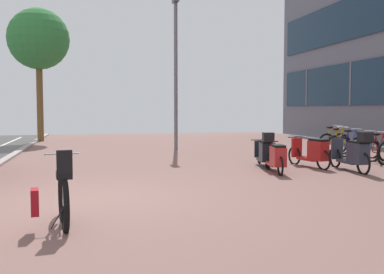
{
  "coord_description": "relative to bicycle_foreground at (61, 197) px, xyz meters",
  "views": [
    {
      "loc": [
        0.15,
        -7.84,
        1.62
      ],
      "look_at": [
        2.26,
        1.14,
        1.01
      ],
      "focal_mm": 40.82,
      "sensor_mm": 36.0,
      "label": 1
    }
  ],
  "objects": [
    {
      "name": "bicycle_rack_05",
      "position": [
        8.94,
        6.77,
        -0.06
      ],
      "size": [
        1.31,
        0.48,
        0.97
      ],
      "color": "black",
      "rests_on": "ground"
    },
    {
      "name": "lamp_post",
      "position": [
        3.67,
        10.48,
        2.85
      ],
      "size": [
        0.2,
        0.52,
        5.85
      ],
      "color": "slate",
      "rests_on": "ground"
    },
    {
      "name": "scooter_near",
      "position": [
        6.31,
        4.59,
        0.03
      ],
      "size": [
        0.64,
        1.75,
        0.83
      ],
      "color": "black",
      "rests_on": "ground"
    },
    {
      "name": "bicycle_rack_06",
      "position": [
        8.89,
        7.44,
        -0.05
      ],
      "size": [
        1.31,
        0.68,
        1.01
      ],
      "color": "black",
      "rests_on": "ground"
    },
    {
      "name": "bicycle_rack_04",
      "position": [
        8.98,
        6.09,
        -0.07
      ],
      "size": [
        1.3,
        0.48,
        0.94
      ],
      "color": "black",
      "rests_on": "ground"
    },
    {
      "name": "bicycle_foreground",
      "position": [
        0.0,
        0.0,
        0.0
      ],
      "size": [
        0.62,
        1.39,
        1.12
      ],
      "color": "black",
      "rests_on": "ground"
    },
    {
      "name": "scooter_extra",
      "position": [
        6.95,
        3.64,
        0.08
      ],
      "size": [
        0.52,
        1.92,
        1.07
      ],
      "color": "black",
      "rests_on": "ground"
    },
    {
      "name": "street_tree",
      "position": [
        -1.97,
        16.41,
        4.55
      ],
      "size": [
        2.95,
        2.95,
        6.46
      ],
      "color": "brown",
      "rests_on": "ground"
    },
    {
      "name": "ground",
      "position": [
        1.68,
        1.65,
        -0.42
      ],
      "size": [
        21.0,
        40.0,
        0.13
      ],
      "color": "#383432"
    },
    {
      "name": "bicycle_rack_03",
      "position": [
        9.0,
        5.41,
        -0.07
      ],
      "size": [
        1.24,
        0.47,
        0.93
      ],
      "color": "black",
      "rests_on": "ground"
    },
    {
      "name": "bicycle_rack_07",
      "position": [
        9.08,
        8.12,
        -0.04
      ],
      "size": [
        1.39,
        0.48,
        1.03
      ],
      "color": "black",
      "rests_on": "ground"
    },
    {
      "name": "scooter_far",
      "position": [
        5.05,
        4.88,
        0.05
      ],
      "size": [
        0.69,
        1.73,
        1.01
      ],
      "color": "black",
      "rests_on": "ground"
    },
    {
      "name": "scooter_mid",
      "position": [
        4.94,
        3.92,
        -0.01
      ],
      "size": [
        0.66,
        1.82,
        0.77
      ],
      "color": "black",
      "rests_on": "ground"
    }
  ]
}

